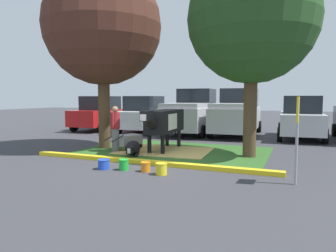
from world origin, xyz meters
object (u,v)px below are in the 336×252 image
(calf_lying, at_px, (133,148))
(pickup_truck_maroon, at_px, (193,113))
(shade_tree_left, at_px, (103,26))
(cow_holstein, at_px, (164,122))
(bucket_green, at_px, (124,164))
(pickup_truck_black, at_px, (237,114))
(parking_sign, at_px, (297,123))
(bucket_blue, at_px, (104,164))
(hatchback_white, at_px, (144,115))
(bucket_yellow, at_px, (161,169))
(wheelbarrow, at_px, (129,140))
(sedan_red, at_px, (101,113))
(bucket_orange, at_px, (146,167))
(sedan_silver, at_px, (301,118))
(person_handler, at_px, (115,127))
(shade_tree_right, at_px, (252,19))

(calf_lying, bearing_deg, pickup_truck_maroon, 91.22)
(shade_tree_left, distance_m, cow_holstein, 4.20)
(shade_tree_left, bearing_deg, bucket_green, -48.73)
(cow_holstein, distance_m, pickup_truck_black, 6.25)
(bucket_green, bearing_deg, parking_sign, 3.10)
(bucket_blue, relative_size, hatchback_white, 0.07)
(bucket_blue, bearing_deg, shade_tree_left, 123.28)
(calf_lying, xyz_separation_m, bucket_yellow, (1.99, -2.14, -0.08))
(pickup_truck_maroon, xyz_separation_m, pickup_truck_black, (2.34, 0.26, 0.00))
(calf_lying, bearing_deg, parking_sign, -19.54)
(parking_sign, bearing_deg, wheelbarrow, 155.65)
(sedan_red, distance_m, hatchback_white, 2.98)
(pickup_truck_black, bearing_deg, bucket_orange, -94.42)
(sedan_silver, bearing_deg, bucket_orange, -113.17)
(person_handler, bearing_deg, bucket_orange, -44.41)
(bucket_blue, height_order, sedan_red, sedan_red)
(sedan_silver, bearing_deg, cow_holstein, -129.04)
(shade_tree_left, height_order, bucket_yellow, shade_tree_left)
(hatchback_white, distance_m, pickup_truck_black, 5.13)
(bucket_blue, bearing_deg, shade_tree_right, 44.08)
(shade_tree_right, distance_m, pickup_truck_black, 7.09)
(shade_tree_left, distance_m, wheelbarrow, 4.31)
(shade_tree_left, bearing_deg, sedan_red, 125.50)
(shade_tree_right, distance_m, cow_holstein, 4.51)
(cow_holstein, distance_m, person_handler, 1.76)
(shade_tree_right, distance_m, sedan_red, 11.62)
(wheelbarrow, xyz_separation_m, parking_sign, (5.73, -2.60, 1.00))
(shade_tree_left, height_order, pickup_truck_black, shade_tree_left)
(bucket_blue, distance_m, bucket_green, 0.57)
(wheelbarrow, xyz_separation_m, bucket_orange, (2.08, -2.77, -0.25))
(bucket_blue, xyz_separation_m, pickup_truck_maroon, (-0.44, 9.12, 0.97))
(pickup_truck_black, bearing_deg, person_handler, -113.91)
(wheelbarrow, bearing_deg, hatchback_white, 111.44)
(shade_tree_left, relative_size, bucket_yellow, 21.87)
(bucket_orange, bearing_deg, sedan_silver, 66.83)
(hatchback_white, bearing_deg, bucket_yellow, -60.85)
(pickup_truck_maroon, bearing_deg, bucket_blue, -87.21)
(bucket_orange, relative_size, sedan_red, 0.06)
(shade_tree_right, xyz_separation_m, sedan_red, (-9.58, 5.61, -3.42))
(shade_tree_right, relative_size, wheelbarrow, 4.06)
(cow_holstein, bearing_deg, parking_sign, -33.57)
(cow_holstein, distance_m, bucket_blue, 3.47)
(shade_tree_left, bearing_deg, bucket_blue, -56.72)
(parking_sign, xyz_separation_m, sedan_silver, (0.12, 8.63, -0.40))
(cow_holstein, xyz_separation_m, bucket_orange, (0.82, -3.15, -0.94))
(cow_holstein, relative_size, hatchback_white, 0.70)
(shade_tree_right, xyz_separation_m, pickup_truck_maroon, (-3.84, 5.83, -3.29))
(wheelbarrow, relative_size, hatchback_white, 0.36)
(shade_tree_left, distance_m, bucket_blue, 5.69)
(parking_sign, relative_size, hatchback_white, 0.44)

